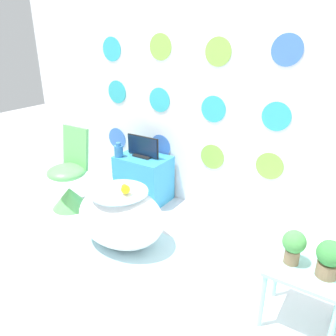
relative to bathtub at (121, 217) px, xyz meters
name	(u,v)px	position (x,y,z in m)	size (l,w,h in m)	color
ground_plane	(70,287)	(0.05, -0.68, -0.28)	(12.00, 12.00, 0.00)	silver
wall_back_dotted	(187,87)	(0.05, 1.07, 1.02)	(4.68, 0.05, 2.60)	white
rug	(113,245)	(-0.04, -0.09, -0.27)	(1.35, 0.83, 0.01)	silver
bathtub	(121,217)	(0.00, 0.00, 0.00)	(0.85, 0.63, 0.55)	white
rubber_duck	(125,189)	(0.10, -0.03, 0.32)	(0.08, 0.09, 0.09)	yellow
chair	(69,184)	(-0.93, 0.21, 0.00)	(0.42, 0.42, 0.89)	#66C166
tv_cabinet	(144,178)	(-0.35, 0.81, -0.01)	(0.59, 0.41, 0.53)	#389ED6
tv	(143,148)	(-0.35, 0.82, 0.36)	(0.42, 0.12, 0.24)	black
vase	(119,151)	(-0.58, 0.67, 0.32)	(0.10, 0.10, 0.16)	#2D72B7
side_table	(305,279)	(1.60, -0.06, 0.09)	(0.47, 0.37, 0.45)	#99E0D8
potted_plant_left	(294,245)	(1.49, -0.04, 0.31)	(0.15, 0.15, 0.24)	#8C6B4C
potted_plant_right	(329,258)	(1.70, -0.06, 0.31)	(0.16, 0.16, 0.25)	#8C6B4C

